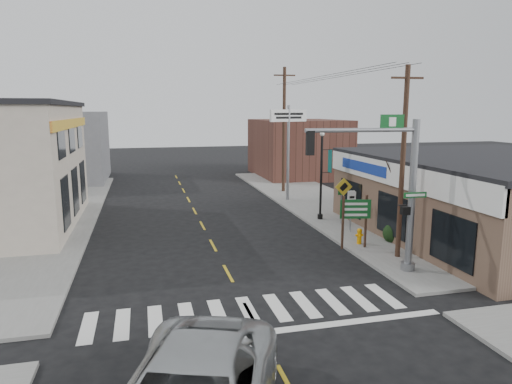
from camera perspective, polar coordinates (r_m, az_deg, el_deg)
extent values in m
plane|color=black|center=(15.21, -0.65, -15.20)|extent=(140.00, 140.00, 0.00)
cube|color=slate|center=(29.76, 10.49, -2.53)|extent=(6.00, 38.00, 0.13)
cube|color=slate|center=(27.77, -25.79, -4.30)|extent=(6.00, 38.00, 0.13)
cube|color=gold|center=(22.57, -5.39, -6.65)|extent=(0.12, 56.00, 0.01)
cube|color=silver|center=(15.56, -1.00, -14.57)|extent=(11.00, 2.20, 0.01)
cube|color=brown|center=(26.61, 27.89, -0.80)|extent=(12.00, 14.00, 4.00)
cube|color=#502E24|center=(46.10, 5.25, 5.50)|extent=(8.00, 10.00, 5.60)
cube|color=slate|center=(46.17, -23.86, 5.18)|extent=(9.00, 10.00, 6.40)
cylinder|color=gray|center=(19.04, 18.90, -0.54)|extent=(0.28, 0.28, 6.06)
cylinder|color=gray|center=(17.64, 13.27, 7.52)|extent=(4.44, 0.16, 0.16)
cube|color=black|center=(16.84, 7.04, 6.05)|extent=(0.28, 0.22, 0.91)
cube|color=#104F1F|center=(18.84, 19.28, -0.36)|extent=(0.96, 0.04, 0.22)
cube|color=#104F1F|center=(18.21, 16.74, 8.40)|extent=(0.96, 0.05, 0.56)
cube|color=black|center=(18.97, 18.26, -2.25)|extent=(0.32, 0.26, 0.32)
cube|color=#402A1E|center=(21.55, 10.80, -3.79)|extent=(0.09, 0.09, 2.51)
cube|color=#402A1E|center=(22.05, 13.56, -3.57)|extent=(0.09, 0.09, 2.51)
cube|color=#024318|center=(21.60, 12.33, -2.10)|extent=(1.44, 0.05, 0.90)
cylinder|color=#F29805|center=(22.77, 12.78, -5.57)|extent=(0.22, 0.22, 0.62)
sphere|color=#F29805|center=(22.68, 12.82, -4.74)|extent=(0.24, 0.24, 0.24)
cylinder|color=gray|center=(26.33, 10.81, -1.34)|extent=(0.06, 0.06, 2.43)
cube|color=gold|center=(26.14, 10.91, 0.63)|extent=(1.03, 0.03, 1.03)
cylinder|color=black|center=(27.07, 8.14, 1.81)|extent=(0.13, 0.13, 5.00)
sphere|color=silver|center=(26.83, 8.28, 7.19)|extent=(0.27, 0.27, 0.27)
cube|color=#0D564F|center=(27.16, 9.22, 3.85)|extent=(0.02, 0.53, 1.34)
cylinder|color=gray|center=(32.69, 4.04, 4.85)|extent=(0.20, 0.20, 6.74)
cube|color=silver|center=(32.55, 4.09, 9.51)|extent=(3.17, 0.18, 0.84)
cylinder|color=black|center=(23.66, 17.35, -2.09)|extent=(0.19, 0.19, 3.11)
ellipsoid|color=#203719|center=(23.17, 23.78, -5.46)|extent=(1.31, 1.31, 0.98)
ellipsoid|color=black|center=(23.64, 16.80, -4.97)|extent=(1.04, 1.04, 0.78)
cylinder|color=#43311A|center=(20.54, 17.85, 3.36)|extent=(0.22, 0.22, 8.25)
cube|color=#43311A|center=(20.45, 18.41, 13.39)|extent=(1.44, 0.09, 0.09)
cylinder|color=#41301A|center=(36.18, 3.52, 7.70)|extent=(0.25, 0.25, 9.68)
cube|color=#41301A|center=(36.24, 3.59, 14.36)|extent=(1.68, 0.11, 0.11)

